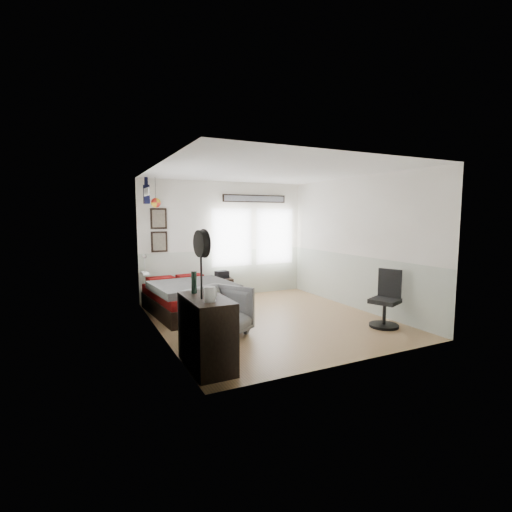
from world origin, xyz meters
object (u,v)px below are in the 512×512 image
at_px(armchair, 219,312).
at_px(nightstand, 222,288).
at_px(bed, 189,298).
at_px(dresser, 206,332).
at_px(task_chair, 386,303).

bearing_deg(armchair, nightstand, 37.36).
relative_size(bed, nightstand, 4.43).
xyz_separation_m(dresser, task_chair, (3.34, 0.29, -0.05)).
distance_m(dresser, nightstand, 3.91).
bearing_deg(nightstand, dresser, -105.39).
bearing_deg(task_chair, armchair, 141.67).
relative_size(armchair, nightstand, 1.84).
height_order(bed, task_chair, task_chair).
relative_size(dresser, nightstand, 2.13).
relative_size(armchair, task_chair, 0.87).
xyz_separation_m(dresser, armchair, (0.55, 1.06, -0.06)).
distance_m(dresser, task_chair, 3.36).
bearing_deg(dresser, bed, 78.83).
bearing_deg(armchair, bed, 60.39).
height_order(nightstand, task_chair, task_chair).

